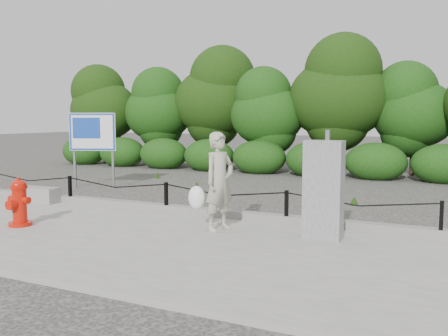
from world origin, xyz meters
TOP-DOWN VIEW (x-y plane):
  - ground at (0.00, 0.00)m, footprint 90.00×90.00m
  - sidewalk at (0.00, -2.00)m, footprint 14.00×4.00m
  - curb at (0.00, 0.05)m, footprint 14.00×0.22m
  - chain_barrier at (0.00, 0.00)m, footprint 10.06×0.06m
  - treeline at (0.50, 8.97)m, footprint 20.48×3.72m
  - fire_hydrant at (-1.67, -2.12)m, footprint 0.44×0.45m
  - pedestrian at (1.61, -0.95)m, footprint 0.79×0.70m
  - concrete_block at (-3.23, -0.25)m, footprint 1.06×0.40m
  - utility_cabinet at (3.33, -0.77)m, footprint 0.58×0.41m
  - advertising_sign at (-3.92, 2.44)m, footprint 1.24×0.53m

SIDE VIEW (x-z plane):
  - ground at x=0.00m, z-range 0.00..0.00m
  - sidewalk at x=0.00m, z-range 0.00..0.08m
  - curb at x=0.00m, z-range 0.08..0.22m
  - concrete_block at x=-3.23m, z-range 0.08..0.42m
  - chain_barrier at x=0.00m, z-range 0.16..0.76m
  - fire_hydrant at x=-1.67m, z-range 0.06..0.91m
  - utility_cabinet at x=3.33m, z-range 0.00..1.69m
  - pedestrian at x=1.61m, z-range 0.06..1.71m
  - advertising_sign at x=-3.92m, z-range 0.43..2.53m
  - treeline at x=0.50m, z-range 0.22..4.99m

